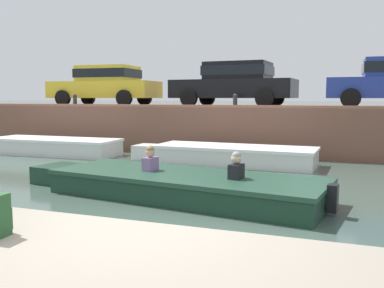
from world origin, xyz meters
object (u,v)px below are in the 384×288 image
boat_moored_west_white (49,146)px  boat_moored_central_white (227,155)px  mooring_bollard_west (75,100)px  motorboat_passing (174,184)px  car_leftmost_yellow (106,84)px  mooring_bollard_mid (235,100)px  car_left_inner_black (235,82)px

boat_moored_west_white → boat_moored_central_white: bearing=-0.1°
mooring_bollard_west → motorboat_passing: bearing=-43.2°
boat_moored_central_white → motorboat_passing: motorboat_passing is taller
car_leftmost_yellow → mooring_bollard_mid: 5.72m
motorboat_passing → mooring_bollard_mid: 6.28m
boat_moored_central_white → mooring_bollard_west: (-6.35, 1.83, 1.55)m
boat_moored_central_white → motorboat_passing: bearing=-88.6°
boat_moored_central_white → mooring_bollard_west: 6.79m
car_leftmost_yellow → car_left_inner_black: bearing=-0.1°
boat_moored_central_white → motorboat_passing: (0.10, -4.24, -0.02)m
mooring_bollard_mid → motorboat_passing: bearing=-86.8°
boat_moored_central_white → mooring_bollard_mid: 2.41m
car_leftmost_yellow → car_left_inner_black: size_ratio=0.98×
car_leftmost_yellow → car_left_inner_black: (5.22, -0.01, 0.00)m
boat_moored_central_white → car_leftmost_yellow: car_leftmost_yellow is taller
car_left_inner_black → mooring_bollard_west: (-5.80, -1.26, -0.61)m
boat_moored_west_white → car_leftmost_yellow: (0.36, 3.08, 2.15)m
car_left_inner_black → motorboat_passing: bearing=-84.9°
car_leftmost_yellow → mooring_bollard_west: (-0.58, -1.26, -0.61)m
car_left_inner_black → mooring_bollard_west: car_left_inner_black is taller
boat_moored_west_white → mooring_bollard_mid: (5.91, 1.82, 1.54)m
boat_moored_central_white → mooring_bollard_west: mooring_bollard_west is taller
boat_moored_west_white → car_left_inner_black: car_left_inner_black is taller
motorboat_passing → car_leftmost_yellow: size_ratio=1.51×
motorboat_passing → car_leftmost_yellow: 9.65m
boat_moored_central_white → car_leftmost_yellow: 6.90m
motorboat_passing → mooring_bollard_mid: (-0.34, 6.07, 1.57)m
car_leftmost_yellow → mooring_bollard_mid: size_ratio=9.60×
car_leftmost_yellow → car_left_inner_black: 5.22m
boat_moored_west_white → car_left_inner_black: 6.73m
boat_moored_west_white → motorboat_passing: bearing=-34.2°
boat_moored_west_white → mooring_bollard_mid: size_ratio=11.84×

